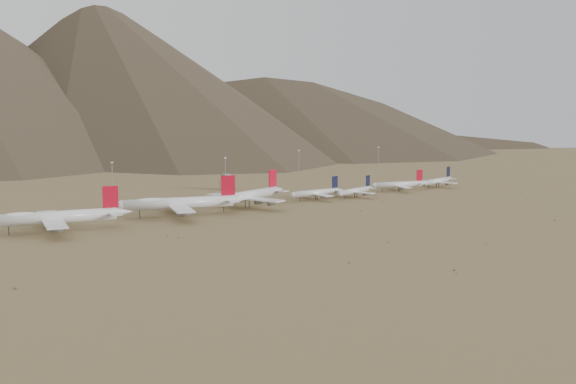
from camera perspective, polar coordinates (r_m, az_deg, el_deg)
ground at (r=437.86m, az=-0.28°, el=-1.76°), size 3000.00×3000.00×0.00m
widebody_west at (r=398.71m, az=-17.96°, el=-1.90°), size 76.33×59.83×22.94m
widebody_centre at (r=433.02m, az=-8.59°, el=-0.86°), size 76.87×60.89×23.49m
widebody_east at (r=462.57m, az=-3.32°, el=-0.31°), size 71.80×57.22×22.21m
narrowbody_a at (r=498.11m, az=2.28°, el=-0.05°), size 46.37×33.19×15.29m
narrowbody_b at (r=512.56m, az=5.40°, el=0.10°), size 42.14×31.20×14.27m
narrowbody_c at (r=549.90m, az=8.82°, el=0.60°), size 45.95×33.98×15.54m
narrowbody_d at (r=579.78m, az=11.78°, el=0.87°), size 44.46×32.77×14.95m
control_tower at (r=553.21m, az=-4.89°, el=0.73°), size 8.00×8.00×12.00m
mast_west at (r=517.63m, az=-13.71°, el=1.06°), size 2.00×0.60×25.70m
mast_centre at (r=542.46m, az=-4.98°, el=1.54°), size 2.00×0.60×25.70m
mast_east at (r=614.70m, az=0.86°, el=2.28°), size 2.00×0.60×25.70m
mast_far_east at (r=657.21m, az=7.14°, el=2.56°), size 2.00×0.60×25.70m
desert_scrub at (r=364.16m, az=6.98°, el=-3.67°), size 399.06×178.32×0.91m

